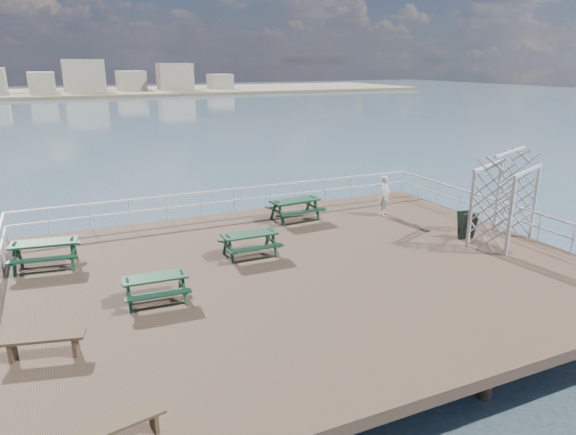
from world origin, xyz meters
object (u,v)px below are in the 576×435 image
at_px(picnic_table_d, 155,283).
at_px(flat_bench_near, 43,342).
at_px(picnic_table_c, 295,205).
at_px(picnic_table_a, 45,249).
at_px(flat_bench_far, 122,426).
at_px(picnic_table_b, 250,239).
at_px(trellis_arbor, 504,202).
at_px(person, 385,196).

relative_size(picnic_table_d, flat_bench_near, 0.99).
bearing_deg(flat_bench_near, picnic_table_c, 49.98).
bearing_deg(flat_bench_near, picnic_table_a, 102.89).
bearing_deg(picnic_table_a, flat_bench_far, -74.85).
relative_size(picnic_table_b, picnic_table_d, 1.03).
xyz_separation_m(picnic_table_a, picnic_table_c, (9.47, 1.31, 0.01)).
relative_size(picnic_table_b, trellis_arbor, 0.55).
relative_size(flat_bench_near, person, 1.06).
distance_m(picnic_table_d, flat_bench_far, 5.54).
distance_m(picnic_table_a, trellis_arbor, 15.74).
distance_m(picnic_table_b, picnic_table_d, 4.19).
bearing_deg(flat_bench_near, flat_bench_far, -57.18).
relative_size(picnic_table_d, trellis_arbor, 0.54).
bearing_deg(flat_bench_near, trellis_arbor, 19.11).
xyz_separation_m(picnic_table_c, picnic_table_d, (-6.72, -5.27, -0.09)).
bearing_deg(picnic_table_c, picnic_table_d, -146.56).
xyz_separation_m(flat_bench_near, flat_bench_far, (1.24, -3.53, -0.06)).
distance_m(picnic_table_c, picnic_table_d, 8.54).
relative_size(picnic_table_b, picnic_table_c, 0.86).
bearing_deg(picnic_table_c, trellis_arbor, -49.05).
relative_size(picnic_table_b, flat_bench_far, 1.21).
distance_m(flat_bench_near, flat_bench_far, 3.74).
height_order(picnic_table_a, flat_bench_near, picnic_table_a).
relative_size(picnic_table_a, picnic_table_b, 1.19).
bearing_deg(picnic_table_d, flat_bench_near, -144.65).
xyz_separation_m(flat_bench_far, trellis_arbor, (13.96, 5.02, 1.17)).
height_order(flat_bench_far, person, person).
xyz_separation_m(picnic_table_c, flat_bench_far, (-8.29, -10.57, -0.31)).
relative_size(flat_bench_near, trellis_arbor, 0.54).
relative_size(picnic_table_a, trellis_arbor, 0.66).
distance_m(picnic_table_a, flat_bench_near, 5.74).
distance_m(picnic_table_c, flat_bench_near, 11.85).
xyz_separation_m(picnic_table_c, flat_bench_near, (-9.53, -7.04, -0.25)).
bearing_deg(flat_bench_far, flat_bench_near, 98.12).
distance_m(picnic_table_a, person, 13.25).
height_order(flat_bench_near, trellis_arbor, trellis_arbor).
bearing_deg(picnic_table_b, trellis_arbor, -15.66).
bearing_deg(trellis_arbor, flat_bench_far, 176.41).
height_order(picnic_table_b, person, person).
height_order(picnic_table_c, flat_bench_far, picnic_table_c).
xyz_separation_m(flat_bench_far, person, (12.07, 9.61, 0.54)).
bearing_deg(picnic_table_c, person, -18.94).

